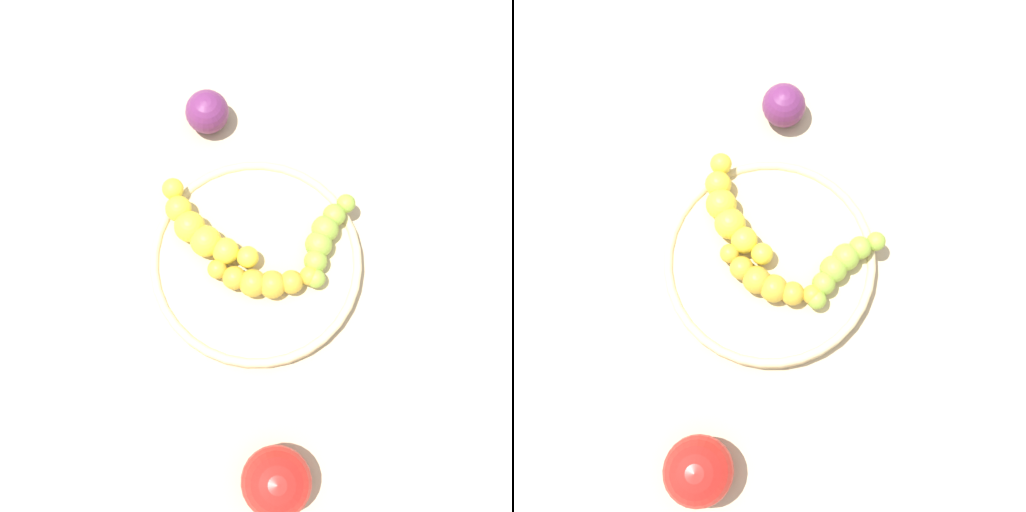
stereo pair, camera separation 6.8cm
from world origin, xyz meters
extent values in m
plane|color=tan|center=(0.00, 0.00, 0.00)|extent=(2.40, 2.40, 0.00)
cylinder|color=#D1B784|center=(0.00, 0.00, 0.01)|extent=(0.24, 0.24, 0.02)
torus|color=#D1B784|center=(0.00, 0.00, 0.02)|extent=(0.24, 0.24, 0.01)
sphere|color=gold|center=(0.04, 0.01, 0.03)|extent=(0.02, 0.02, 0.02)
sphere|color=gold|center=(0.03, 0.02, 0.03)|extent=(0.03, 0.03, 0.03)
sphere|color=gold|center=(0.01, 0.03, 0.03)|extent=(0.03, 0.03, 0.03)
sphere|color=gold|center=(-0.01, 0.03, 0.03)|extent=(0.03, 0.03, 0.03)
sphere|color=gold|center=(-0.04, 0.03, 0.03)|extent=(0.03, 0.03, 0.03)
sphere|color=gold|center=(-0.06, 0.03, 0.03)|extent=(0.02, 0.02, 0.02)
sphere|color=#8CAD38|center=(-0.11, -0.05, 0.03)|extent=(0.02, 0.02, 0.02)
sphere|color=#8CAD38|center=(-0.09, -0.04, 0.03)|extent=(0.03, 0.03, 0.03)
sphere|color=#8CAD38|center=(-0.08, -0.02, 0.03)|extent=(0.03, 0.03, 0.03)
sphere|color=#8CAD38|center=(-0.07, -0.01, 0.03)|extent=(0.03, 0.03, 0.03)
sphere|color=#8CAD38|center=(-0.06, 0.01, 0.03)|extent=(0.03, 0.03, 0.03)
sphere|color=#8CAD38|center=(-0.06, 0.03, 0.03)|extent=(0.02, 0.02, 0.02)
sphere|color=yellow|center=(0.08, -0.09, 0.04)|extent=(0.02, 0.02, 0.02)
sphere|color=yellow|center=(0.08, -0.06, 0.04)|extent=(0.03, 0.03, 0.03)
sphere|color=yellow|center=(0.07, -0.04, 0.04)|extent=(0.04, 0.04, 0.04)
sphere|color=yellow|center=(0.05, -0.02, 0.04)|extent=(0.04, 0.04, 0.04)
sphere|color=yellow|center=(0.03, -0.01, 0.04)|extent=(0.03, 0.03, 0.03)
sphere|color=yellow|center=(0.01, 0.00, 0.04)|extent=(0.02, 0.02, 0.02)
sphere|color=#662659|center=(0.04, -0.18, 0.03)|extent=(0.05, 0.05, 0.05)
sphere|color=red|center=(0.01, 0.23, 0.04)|extent=(0.07, 0.07, 0.07)
camera|label=1|loc=(0.02, 0.17, 0.70)|focal=43.77mm
camera|label=2|loc=(-0.05, 0.16, 0.70)|focal=43.77mm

